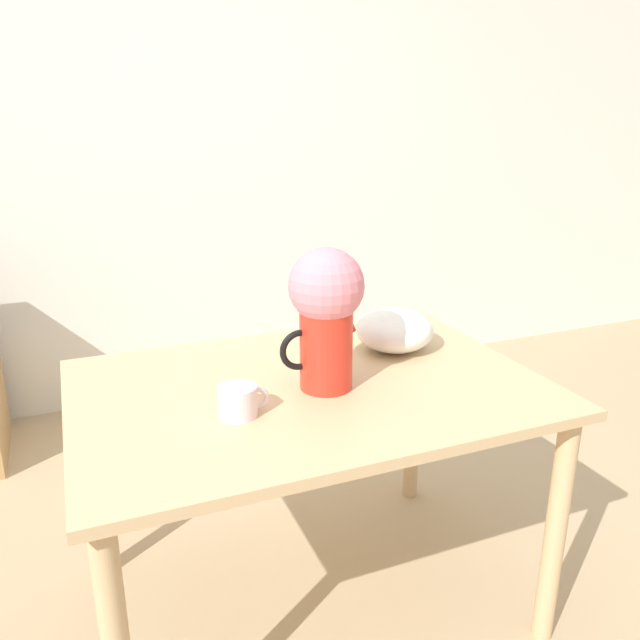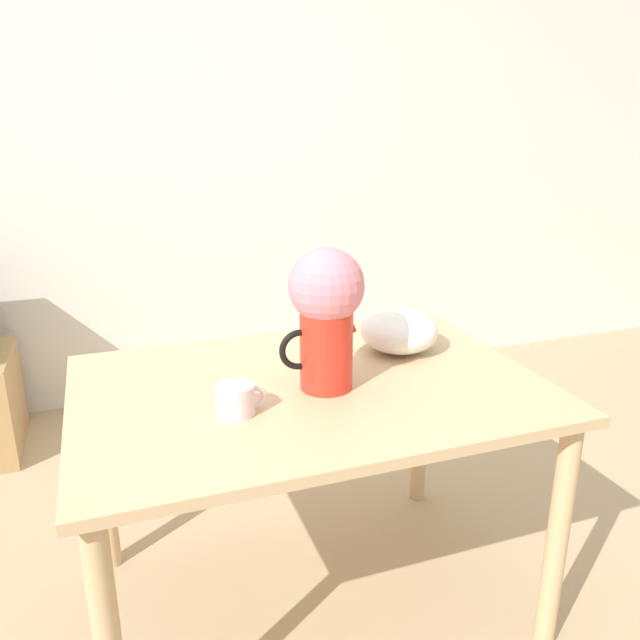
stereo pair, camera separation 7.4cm
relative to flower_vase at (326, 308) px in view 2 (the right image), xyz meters
name	(u,v)px [view 2 (the right image)]	position (x,y,z in m)	size (l,w,h in m)	color
wall_back	(166,157)	(-0.20, 1.84, 0.29)	(8.00, 0.05, 2.60)	silver
table	(310,415)	(-0.04, 0.04, -0.34)	(1.32, 0.92, 0.77)	tan
flower_vase	(326,308)	(0.00, 0.00, 0.00)	(0.24, 0.21, 0.40)	red
coffee_mug	(236,399)	(-0.27, -0.08, -0.20)	(0.13, 0.10, 0.08)	silver
white_bowl	(399,331)	(0.32, 0.19, -0.17)	(0.25, 0.25, 0.14)	white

